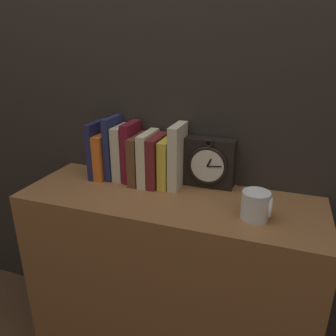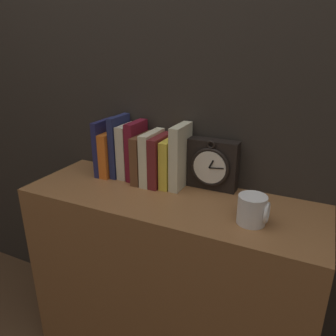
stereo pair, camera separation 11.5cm
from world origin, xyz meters
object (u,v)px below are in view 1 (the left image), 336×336
book_slot1_orange (105,155)px  book_slot7_maroon (157,161)px  book_slot0_navy (98,149)px  book_slot5_brown (139,159)px  book_slot6_cream (148,158)px  clock (209,163)px  mug (256,205)px  book_slot8_yellow (167,162)px  book_slot3_cream (122,152)px  book_slot2_navy (114,148)px  book_slot9_cream (177,156)px  book_slot4_maroon (131,152)px

book_slot1_orange → book_slot7_maroon: 0.23m
book_slot0_navy → book_slot5_brown: (0.19, -0.00, -0.02)m
book_slot6_cream → book_slot7_maroon: bearing=0.8°
clock → mug: (0.20, -0.20, -0.05)m
book_slot8_yellow → mug: 0.39m
mug → book_slot7_maroon: bearing=158.8°
book_slot0_navy → book_slot3_cream: (0.11, 0.01, -0.01)m
clock → book_slot2_navy: size_ratio=0.79×
clock → book_slot3_cream: size_ratio=0.91×
book_slot9_cream → book_slot3_cream: bearing=178.3°
book_slot9_cream → book_slot7_maroon: bearing=-174.2°
clock → book_slot6_cream: book_slot6_cream is taller
book_slot3_cream → book_slot8_yellow: bearing=-2.6°
book_slot1_orange → book_slot6_cream: size_ratio=0.89×
book_slot1_orange → book_slot6_cream: 0.20m
book_slot7_maroon → book_slot9_cream: book_slot9_cream is taller
book_slot0_navy → book_slot4_maroon: (0.15, 0.01, 0.00)m
book_slot7_maroon → mug: bearing=-21.2°
book_slot3_cream → book_slot7_maroon: bearing=-5.4°
book_slot3_cream → book_slot6_cream: bearing=-7.2°
book_slot9_cream → mug: book_slot9_cream is taller
book_slot6_cream → book_slot7_maroon: book_slot6_cream is taller
book_slot6_cream → book_slot3_cream: bearing=172.8°
clock → book_slot3_cream: (-0.36, -0.03, 0.01)m
book_slot1_orange → book_slot8_yellow: size_ratio=0.98×
book_slot4_maroon → book_slot8_yellow: (0.16, -0.01, -0.02)m
clock → book_slot4_maroon: book_slot4_maroon is taller
book_slot1_orange → book_slot5_brown: bearing=-1.7°
book_slot2_navy → book_slot4_maroon: (0.08, 0.00, -0.01)m
book_slot0_navy → book_slot5_brown: bearing=-1.2°
book_slot1_orange → book_slot3_cream: 0.08m
book_slot2_navy → book_slot4_maroon: book_slot2_navy is taller
clock → book_slot4_maroon: (-0.31, -0.03, 0.02)m
book_slot4_maroon → book_slot3_cream: bearing=177.4°
book_slot5_brown → book_slot6_cream: book_slot6_cream is taller
book_slot1_orange → book_slot8_yellow: bearing=0.3°
book_slot8_yellow → clock: bearing=13.9°
book_slot6_cream → book_slot9_cream: size_ratio=0.84×
book_slot1_orange → book_slot3_cream: bearing=8.0°
book_slot5_brown → book_slot8_yellow: 0.12m
book_slot1_orange → book_slot2_navy: (0.04, 0.01, 0.03)m
clock → book_slot2_navy: book_slot2_navy is taller
book_slot6_cream → book_slot8_yellow: (0.08, 0.01, -0.01)m
book_slot4_maroon → book_slot5_brown: 0.05m
book_slot1_orange → book_slot4_maroon: size_ratio=0.78×
clock → book_slot1_orange: bearing=-174.7°
book_slot6_cream → book_slot7_maroon: size_ratio=1.06×
book_slot0_navy → book_slot3_cream: book_slot0_navy is taller
book_slot2_navy → book_slot9_cream: bearing=-0.9°
book_slot6_cream → book_slot5_brown: bearing=179.2°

